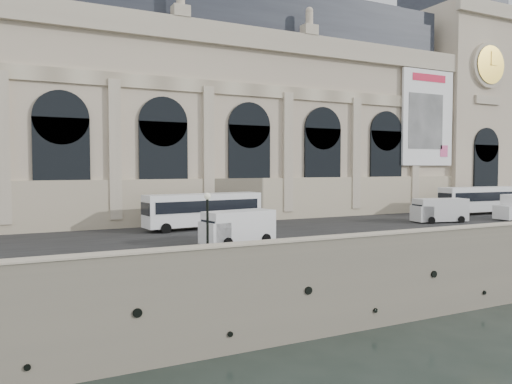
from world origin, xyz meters
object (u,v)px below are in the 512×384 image
at_px(bus_left, 204,209).
at_px(van_c, 437,210).
at_px(lamp_left, 208,226).
at_px(bus_right, 481,199).
at_px(van_b, 235,227).

relative_size(bus_left, van_c, 1.92).
relative_size(van_c, lamp_left, 1.42).
xyz_separation_m(bus_right, van_b, (-39.53, -8.88, -0.64)).
distance_m(bus_right, van_c, 13.50).
bearing_deg(van_b, lamp_left, -130.25).
distance_m(bus_right, lamp_left, 46.08).
xyz_separation_m(bus_right, van_c, (-12.68, -4.59, -0.65)).
distance_m(van_b, van_c, 27.18).
bearing_deg(van_b, bus_right, 12.66).
height_order(bus_right, van_b, bus_right).
bearing_deg(bus_left, lamp_left, -109.68).
bearing_deg(van_c, bus_right, 19.90).
height_order(bus_left, van_c, bus_left).
bearing_deg(van_b, bus_left, 83.27).
height_order(bus_right, lamp_left, lamp_left).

